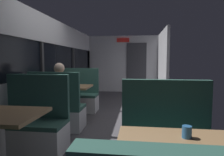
{
  "coord_description": "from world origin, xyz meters",
  "views": [
    {
      "loc": [
        0.58,
        -4.03,
        1.31
      ],
      "look_at": [
        -0.08,
        1.22,
        0.84
      ],
      "focal_mm": 31.96,
      "sensor_mm": 36.0,
      "label": 1
    }
  ],
  "objects_px": {
    "bench_mid_window_facing_entry": "(79,98)",
    "seated_passenger": "(59,101)",
    "bench_front_aisle_facing_entry": "(167,155)",
    "coffee_cup_primary": "(72,84)",
    "coffee_cup_secondary": "(187,132)",
    "bench_near_window_facing_entry": "(34,128)",
    "dining_table_mid_window": "(70,90)",
    "bench_mid_window_facing_end": "(58,112)"
  },
  "relations": [
    {
      "from": "bench_front_aisle_facing_entry",
      "to": "coffee_cup_secondary",
      "type": "relative_size",
      "value": 12.22
    },
    {
      "from": "bench_front_aisle_facing_entry",
      "to": "coffee_cup_primary",
      "type": "relative_size",
      "value": 12.22
    },
    {
      "from": "bench_near_window_facing_entry",
      "to": "dining_table_mid_window",
      "type": "bearing_deg",
      "value": 90.0
    },
    {
      "from": "seated_passenger",
      "to": "bench_near_window_facing_entry",
      "type": "bearing_deg",
      "value": -90.0
    },
    {
      "from": "bench_mid_window_facing_end",
      "to": "seated_passenger",
      "type": "distance_m",
      "value": 0.22
    },
    {
      "from": "bench_mid_window_facing_entry",
      "to": "dining_table_mid_window",
      "type": "bearing_deg",
      "value": -90.0
    },
    {
      "from": "coffee_cup_primary",
      "to": "dining_table_mid_window",
      "type": "bearing_deg",
      "value": -179.72
    },
    {
      "from": "bench_mid_window_facing_entry",
      "to": "coffee_cup_secondary",
      "type": "xyz_separation_m",
      "value": [
        1.85,
        -3.46,
        0.46
      ]
    },
    {
      "from": "seated_passenger",
      "to": "bench_front_aisle_facing_entry",
      "type": "bearing_deg",
      "value": -41.34
    },
    {
      "from": "seated_passenger",
      "to": "coffee_cup_primary",
      "type": "relative_size",
      "value": 14.0
    },
    {
      "from": "bench_near_window_facing_entry",
      "to": "bench_mid_window_facing_end",
      "type": "height_order",
      "value": "same"
    },
    {
      "from": "dining_table_mid_window",
      "to": "seated_passenger",
      "type": "relative_size",
      "value": 0.71
    },
    {
      "from": "bench_mid_window_facing_entry",
      "to": "bench_front_aisle_facing_entry",
      "type": "distance_m",
      "value": 3.41
    },
    {
      "from": "coffee_cup_secondary",
      "to": "dining_table_mid_window",
      "type": "bearing_deg",
      "value": 123.79
    },
    {
      "from": "bench_near_window_facing_entry",
      "to": "bench_mid_window_facing_entry",
      "type": "relative_size",
      "value": 1.0
    },
    {
      "from": "coffee_cup_secondary",
      "to": "seated_passenger",
      "type": "bearing_deg",
      "value": 130.89
    },
    {
      "from": "bench_near_window_facing_entry",
      "to": "seated_passenger",
      "type": "distance_m",
      "value": 1.0
    },
    {
      "from": "bench_mid_window_facing_entry",
      "to": "coffee_cup_secondary",
      "type": "bearing_deg",
      "value": -61.91
    },
    {
      "from": "bench_mid_window_facing_end",
      "to": "coffee_cup_primary",
      "type": "relative_size",
      "value": 12.22
    },
    {
      "from": "bench_near_window_facing_entry",
      "to": "coffee_cup_primary",
      "type": "height_order",
      "value": "bench_near_window_facing_entry"
    },
    {
      "from": "dining_table_mid_window",
      "to": "coffee_cup_primary",
      "type": "distance_m",
      "value": 0.15
    },
    {
      "from": "bench_front_aisle_facing_entry",
      "to": "coffee_cup_primary",
      "type": "distance_m",
      "value": 2.85
    },
    {
      "from": "bench_mid_window_facing_end",
      "to": "bench_front_aisle_facing_entry",
      "type": "xyz_separation_m",
      "value": [
        1.79,
        -1.5,
        0.0
      ]
    },
    {
      "from": "bench_mid_window_facing_end",
      "to": "bench_near_window_facing_entry",
      "type": "bearing_deg",
      "value": -90.0
    },
    {
      "from": "bench_near_window_facing_entry",
      "to": "dining_table_mid_window",
      "type": "xyz_separation_m",
      "value": [
        0.0,
        1.6,
        0.31
      ]
    },
    {
      "from": "bench_mid_window_facing_end",
      "to": "bench_front_aisle_facing_entry",
      "type": "bearing_deg",
      "value": -40.0
    },
    {
      "from": "bench_mid_window_facing_end",
      "to": "dining_table_mid_window",
      "type": "bearing_deg",
      "value": 90.0
    },
    {
      "from": "dining_table_mid_window",
      "to": "seated_passenger",
      "type": "bearing_deg",
      "value": -90.0
    },
    {
      "from": "bench_near_window_facing_entry",
      "to": "coffee_cup_secondary",
      "type": "xyz_separation_m",
      "value": [
        1.85,
        -1.16,
        0.46
      ]
    },
    {
      "from": "bench_mid_window_facing_entry",
      "to": "coffee_cup_primary",
      "type": "distance_m",
      "value": 0.84
    },
    {
      "from": "dining_table_mid_window",
      "to": "bench_front_aisle_facing_entry",
      "type": "relative_size",
      "value": 0.82
    },
    {
      "from": "dining_table_mid_window",
      "to": "seated_passenger",
      "type": "height_order",
      "value": "seated_passenger"
    },
    {
      "from": "coffee_cup_primary",
      "to": "coffee_cup_secondary",
      "type": "height_order",
      "value": "same"
    },
    {
      "from": "coffee_cup_secondary",
      "to": "coffee_cup_primary",
      "type": "bearing_deg",
      "value": 123.2
    },
    {
      "from": "dining_table_mid_window",
      "to": "bench_mid_window_facing_end",
      "type": "relative_size",
      "value": 0.82
    },
    {
      "from": "bench_near_window_facing_entry",
      "to": "bench_mid_window_facing_end",
      "type": "distance_m",
      "value": 0.9
    },
    {
      "from": "bench_mid_window_facing_entry",
      "to": "seated_passenger",
      "type": "relative_size",
      "value": 0.87
    },
    {
      "from": "bench_mid_window_facing_entry",
      "to": "seated_passenger",
      "type": "height_order",
      "value": "seated_passenger"
    },
    {
      "from": "bench_mid_window_facing_end",
      "to": "coffee_cup_primary",
      "type": "xyz_separation_m",
      "value": [
        0.04,
        0.7,
        0.46
      ]
    },
    {
      "from": "bench_mid_window_facing_entry",
      "to": "coffee_cup_primary",
      "type": "xyz_separation_m",
      "value": [
        0.04,
        -0.7,
        0.46
      ]
    },
    {
      "from": "dining_table_mid_window",
      "to": "coffee_cup_secondary",
      "type": "height_order",
      "value": "coffee_cup_secondary"
    },
    {
      "from": "bench_mid_window_facing_entry",
      "to": "coffee_cup_secondary",
      "type": "distance_m",
      "value": 3.95
    }
  ]
}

